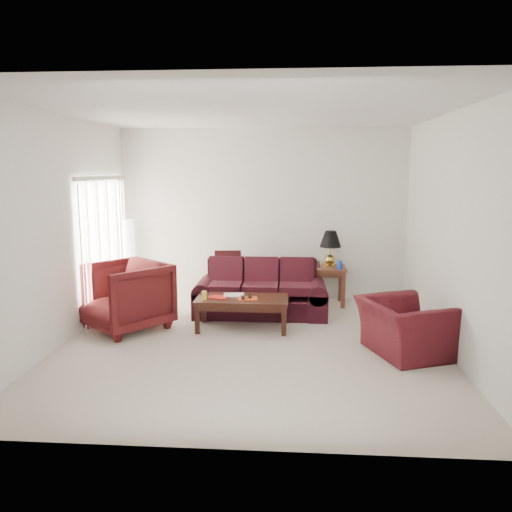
{
  "coord_description": "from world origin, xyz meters",
  "views": [
    {
      "loc": [
        0.51,
        -6.26,
        2.28
      ],
      "look_at": [
        0.0,
        0.85,
        1.05
      ],
      "focal_mm": 35.0,
      "sensor_mm": 36.0,
      "label": 1
    }
  ],
  "objects_px": {
    "end_table": "(327,285)",
    "floor_lamp": "(130,259)",
    "armchair_left": "(125,296)",
    "armchair_right": "(404,328)",
    "coffee_table": "(242,313)",
    "sofa": "(261,289)"
  },
  "relations": [
    {
      "from": "end_table",
      "to": "coffee_table",
      "type": "xyz_separation_m",
      "value": [
        -1.33,
        -1.45,
        -0.09
      ]
    },
    {
      "from": "end_table",
      "to": "armchair_right",
      "type": "distance_m",
      "value": 2.45
    },
    {
      "from": "end_table",
      "to": "armchair_right",
      "type": "xyz_separation_m",
      "value": [
        0.79,
        -2.32,
        0.01
      ]
    },
    {
      "from": "sofa",
      "to": "end_table",
      "type": "xyz_separation_m",
      "value": [
        1.1,
        0.74,
        -0.1
      ]
    },
    {
      "from": "sofa",
      "to": "end_table",
      "type": "bearing_deg",
      "value": 35.21
    },
    {
      "from": "coffee_table",
      "to": "armchair_right",
      "type": "bearing_deg",
      "value": -40.95
    },
    {
      "from": "floor_lamp",
      "to": "armchair_right",
      "type": "xyz_separation_m",
      "value": [
        4.26,
        -2.37,
        -0.39
      ]
    },
    {
      "from": "armchair_right",
      "to": "sofa",
      "type": "bearing_deg",
      "value": 29.76
    },
    {
      "from": "end_table",
      "to": "armchair_right",
      "type": "relative_size",
      "value": 0.63
    },
    {
      "from": "end_table",
      "to": "armchair_left",
      "type": "relative_size",
      "value": 0.6
    },
    {
      "from": "sofa",
      "to": "armchair_right",
      "type": "xyz_separation_m",
      "value": [
        1.89,
        -1.58,
        -0.09
      ]
    },
    {
      "from": "sofa",
      "to": "armchair_left",
      "type": "relative_size",
      "value": 1.92
    },
    {
      "from": "sofa",
      "to": "armchair_left",
      "type": "distance_m",
      "value": 2.09
    },
    {
      "from": "end_table",
      "to": "armchair_left",
      "type": "bearing_deg",
      "value": -152.0
    },
    {
      "from": "armchair_right",
      "to": "coffee_table",
      "type": "bearing_deg",
      "value": 47.36
    },
    {
      "from": "armchair_right",
      "to": "end_table",
      "type": "bearing_deg",
      "value": -1.55
    },
    {
      "from": "armchair_left",
      "to": "coffee_table",
      "type": "xyz_separation_m",
      "value": [
        1.68,
        0.15,
        -0.26
      ]
    },
    {
      "from": "armchair_left",
      "to": "armchair_right",
      "type": "height_order",
      "value": "armchair_left"
    },
    {
      "from": "armchair_right",
      "to": "armchair_left",
      "type": "bearing_deg",
      "value": 58.87
    },
    {
      "from": "end_table",
      "to": "floor_lamp",
      "type": "relative_size",
      "value": 0.45
    },
    {
      "from": "sofa",
      "to": "coffee_table",
      "type": "distance_m",
      "value": 0.77
    },
    {
      "from": "floor_lamp",
      "to": "coffee_table",
      "type": "height_order",
      "value": "floor_lamp"
    }
  ]
}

